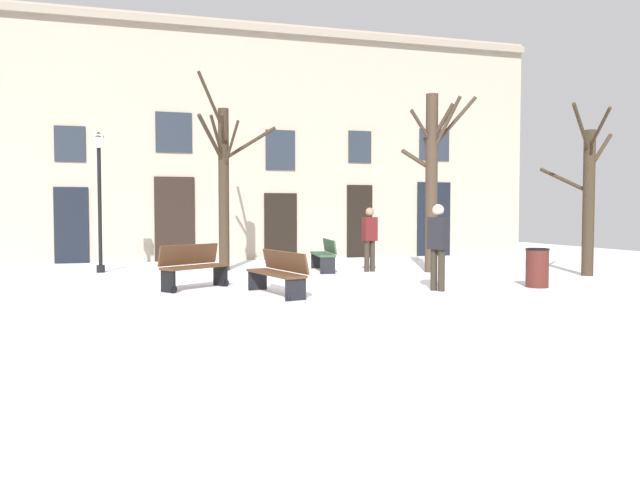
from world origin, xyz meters
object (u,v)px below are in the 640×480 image
bench_back_to_back_left (324,254)px  streetlamp (99,187)px  person_crossing_plaza (438,242)px  person_near_bench (370,236)px  tree_left_of_center (432,177)px  bench_by_litter_bin (193,266)px  tree_near_facade (224,180)px  bench_facing_shops (278,272)px  tree_center (588,196)px  litter_bin (537,268)px

bench_back_to_back_left → streetlamp: bearing=-95.3°
person_crossing_plaza → person_near_bench: bearing=148.8°
person_near_bench → tree_left_of_center: bearing=149.3°
tree_left_of_center → person_crossing_plaza: size_ratio=2.69×
bench_by_litter_bin → tree_left_of_center: bearing=-19.3°
bench_back_to_back_left → person_crossing_plaza: size_ratio=1.04×
tree_near_facade → bench_facing_shops: tree_near_facade is taller
tree_center → bench_by_litter_bin: (-9.81, -0.02, -1.55)m
litter_bin → tree_center: bearing=32.6°
bench_back_to_back_left → person_near_bench: size_ratio=1.05×
bench_facing_shops → person_crossing_plaza: size_ratio=1.09×
bench_by_litter_bin → bench_back_to_back_left: bench_by_litter_bin is taller
bench_by_litter_bin → bench_back_to_back_left: 4.78m
litter_bin → person_crossing_plaza: person_crossing_plaza is taller
tree_near_facade → litter_bin: (6.05, -5.58, -2.09)m
tree_near_facade → litter_bin: bearing=-42.7°
bench_by_litter_bin → streetlamp: bearing=81.2°
tree_near_facade → bench_back_to_back_left: tree_near_facade is taller
litter_bin → bench_by_litter_bin: bearing=166.6°
person_crossing_plaza → bench_facing_shops: bearing=-125.9°
litter_bin → person_near_bench: (-2.27, 4.20, 0.55)m
streetlamp → person_crossing_plaza: 9.22m
tree_center → streetlamp: 12.71m
streetlamp → bench_back_to_back_left: 6.30m
litter_bin → tree_near_facade: bearing=137.3°
tree_near_facade → person_crossing_plaza: bearing=-56.1°
tree_near_facade → person_near_bench: size_ratio=3.05×
tree_center → bench_by_litter_bin: size_ratio=2.78×
bench_facing_shops → person_near_bench: (3.32, 3.85, 0.53)m
tree_near_facade → tree_left_of_center: bearing=-19.7°
tree_left_of_center → person_crossing_plaza: tree_left_of_center is taller
tree_center → bench_back_to_back_left: 6.96m
tree_center → litter_bin: size_ratio=5.00×
bench_by_litter_bin → person_near_bench: 5.49m
bench_facing_shops → tree_center: bearing=85.5°
tree_near_facade → person_near_bench: tree_near_facade is taller
streetlamp → litter_bin: size_ratio=4.47×
bench_by_litter_bin → person_crossing_plaza: bearing=-55.3°
streetlamp → bench_back_to_back_left: streetlamp is taller
bench_by_litter_bin → bench_facing_shops: bench_by_litter_bin is taller
streetlamp → person_near_bench: streetlamp is taller
streetlamp → person_near_bench: size_ratio=2.15×
tree_center → person_near_bench: bearing=153.3°
tree_center → bench_back_to_back_left: (-6.09, 2.99, -1.56)m
streetlamp → bench_facing_shops: 6.95m
tree_left_of_center → litter_bin: bearing=-79.2°
bench_facing_shops → person_crossing_plaza: person_crossing_plaza is taller
tree_near_facade → bench_back_to_back_left: size_ratio=2.90×
streetlamp → bench_back_to_back_left: bearing=-11.7°
streetlamp → person_near_bench: bearing=-13.7°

